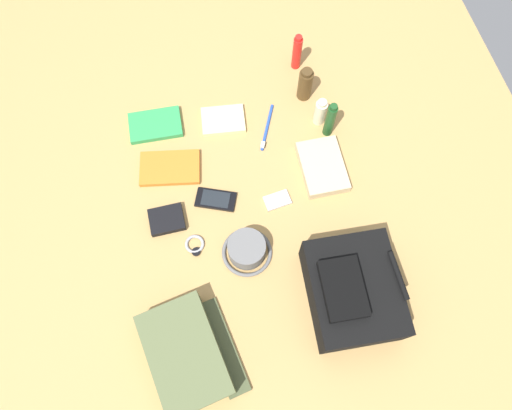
# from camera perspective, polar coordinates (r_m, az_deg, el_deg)

# --- Properties ---
(ground_plane) EXTENTS (2.64, 2.02, 0.02)m
(ground_plane) POSITION_cam_1_polar(r_m,az_deg,el_deg) (1.55, 0.00, -0.71)
(ground_plane) COLOR #AF884E
(ground_plane) RESTS_ON ground
(backpack) EXTENTS (0.33, 0.27, 0.16)m
(backpack) POSITION_cam_1_polar(r_m,az_deg,el_deg) (1.41, 11.64, -10.19)
(backpack) COLOR black
(backpack) RESTS_ON ground_plane
(toiletry_pouch) EXTENTS (0.33, 0.28, 0.09)m
(toiletry_pouch) POSITION_cam_1_polar(r_m,az_deg,el_deg) (1.41, -8.44, -17.55)
(toiletry_pouch) COLOR #56603D
(toiletry_pouch) RESTS_ON ground_plane
(bucket_hat) EXTENTS (0.16, 0.16, 0.08)m
(bucket_hat) POSITION_cam_1_polar(r_m,az_deg,el_deg) (1.46, -1.12, -5.47)
(bucket_hat) COLOR slate
(bucket_hat) RESTS_ON ground_plane
(sunscreen_spray) EXTENTS (0.03, 0.03, 0.16)m
(sunscreen_spray) POSITION_cam_1_polar(r_m,az_deg,el_deg) (1.77, 5.01, 18.02)
(sunscreen_spray) COLOR red
(sunscreen_spray) RESTS_ON ground_plane
(cologne_bottle) EXTENTS (0.05, 0.05, 0.14)m
(cologne_bottle) POSITION_cam_1_polar(r_m,az_deg,el_deg) (1.70, 6.00, 14.41)
(cologne_bottle) COLOR #473319
(cologne_bottle) RESTS_ON ground_plane
(lotion_bottle) EXTENTS (0.04, 0.04, 0.12)m
(lotion_bottle) POSITION_cam_1_polar(r_m,az_deg,el_deg) (1.65, 7.83, 11.15)
(lotion_bottle) COLOR beige
(lotion_bottle) RESTS_ON ground_plane
(shampoo_bottle) EXTENTS (0.03, 0.03, 0.16)m
(shampoo_bottle) POSITION_cam_1_polar(r_m,az_deg,el_deg) (1.61, 9.01, 10.17)
(shampoo_bottle) COLOR #19471E
(shampoo_bottle) RESTS_ON ground_plane
(paperback_novel) EXTENTS (0.13, 0.19, 0.02)m
(paperback_novel) POSITION_cam_1_polar(r_m,az_deg,el_deg) (1.70, -12.14, 9.48)
(paperback_novel) COLOR #2D934C
(paperback_novel) RESTS_ON ground_plane
(travel_guidebook) EXTENTS (0.16, 0.22, 0.02)m
(travel_guidebook) POSITION_cam_1_polar(r_m,az_deg,el_deg) (1.61, -10.43, 4.45)
(travel_guidebook) COLOR orange
(travel_guidebook) RESTS_ON ground_plane
(cell_phone) EXTENTS (0.11, 0.15, 0.01)m
(cell_phone) POSITION_cam_1_polar(r_m,az_deg,el_deg) (1.55, -4.93, 0.67)
(cell_phone) COLOR black
(cell_phone) RESTS_ON ground_plane
(media_player) EXTENTS (0.06, 0.09, 0.01)m
(media_player) POSITION_cam_1_polar(r_m,az_deg,el_deg) (1.54, 2.59, 0.58)
(media_player) COLOR #B7B7BC
(media_player) RESTS_ON ground_plane
(wristwatch) EXTENTS (0.07, 0.06, 0.01)m
(wristwatch) POSITION_cam_1_polar(r_m,az_deg,el_deg) (1.50, -7.46, -4.87)
(wristwatch) COLOR #99999E
(wristwatch) RESTS_ON ground_plane
(toothbrush) EXTENTS (0.17, 0.09, 0.02)m
(toothbrush) POSITION_cam_1_polar(r_m,az_deg,el_deg) (1.66, 1.30, 9.18)
(toothbrush) COLOR blue
(toothbrush) RESTS_ON ground_plane
(wallet) EXTENTS (0.09, 0.11, 0.02)m
(wallet) POSITION_cam_1_polar(r_m,az_deg,el_deg) (1.54, -10.81, -1.77)
(wallet) COLOR black
(wallet) RESTS_ON ground_plane
(notepad) EXTENTS (0.13, 0.16, 0.02)m
(notepad) POSITION_cam_1_polar(r_m,az_deg,el_deg) (1.68, -4.02, 10.28)
(notepad) COLOR beige
(notepad) RESTS_ON ground_plane
(folded_towel) EXTENTS (0.20, 0.15, 0.04)m
(folded_towel) POSITION_cam_1_polar(r_m,az_deg,el_deg) (1.59, 8.08, 4.61)
(folded_towel) COLOR #C6B289
(folded_towel) RESTS_ON ground_plane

